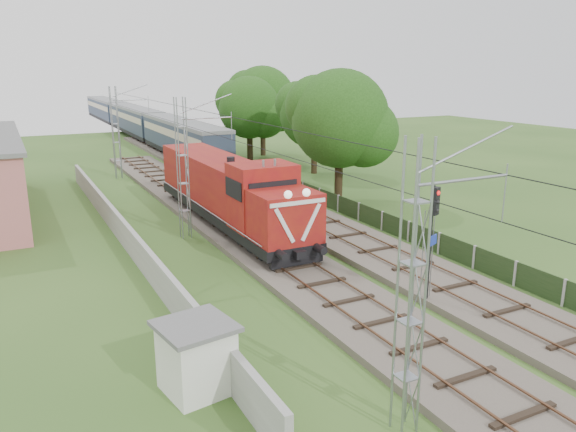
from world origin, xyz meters
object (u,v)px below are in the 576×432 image
relay_hut (197,357)px  locomotive (229,190)px  coach_rake (135,119)px  signal_post (433,225)px

relay_hut → locomotive: bearing=65.7°
locomotive → coach_rake: 49.43m
locomotive → relay_hut: bearing=-114.3°
locomotive → signal_post: signal_post is taller
locomotive → signal_post: 15.03m
coach_rake → relay_hut: 66.75m
coach_rake → relay_hut: bearing=-100.7°
locomotive → coach_rake: size_ratio=0.27×
locomotive → coach_rake: (5.00, 49.18, 0.17)m
relay_hut → coach_rake: bearing=79.3°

